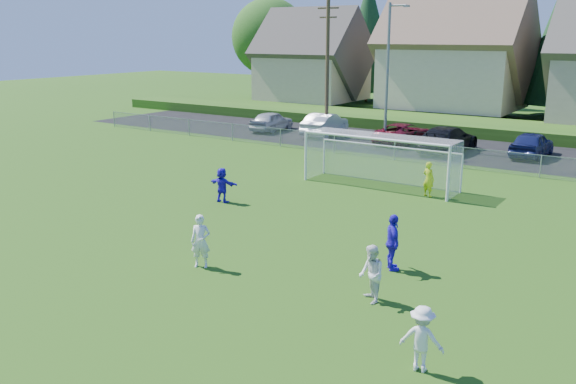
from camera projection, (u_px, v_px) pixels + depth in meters
name	position (u px, v px, depth m)	size (l,w,h in m)	color
ground	(124.00, 303.00, 16.51)	(160.00, 160.00, 0.00)	#193D0C
asphalt_lot	(459.00, 149.00, 38.60)	(60.00, 60.00, 0.00)	black
grass_embankment	(494.00, 129.00, 44.53)	(70.00, 6.00, 0.80)	#1E420F
soccer_ball	(374.00, 271.00, 18.47)	(0.22, 0.22, 0.22)	white
player_white_a	(201.00, 241.00, 18.89)	(0.62, 0.40, 1.69)	white
player_white_b	(371.00, 274.00, 16.41)	(0.78, 0.61, 1.60)	white
player_white_c	(422.00, 339.00, 13.04)	(0.96, 0.55, 1.49)	white
player_blue_a	(393.00, 242.00, 18.65)	(1.04, 0.43, 1.78)	#2B15CE
player_blue_b	(222.00, 185.00, 26.32)	(1.41, 0.45, 1.52)	#2B15CE
goalkeeper	(428.00, 179.00, 27.21)	(0.58, 0.38, 1.59)	#CEE31A
car_a	(271.00, 121.00, 45.94)	(1.75, 4.34, 1.48)	#9FA3A6
car_b	(325.00, 124.00, 43.81)	(1.71, 4.92, 1.62)	silver
car_c	(403.00, 133.00, 40.52)	(2.30, 4.99, 1.39)	#520918
car_d	(447.00, 139.00, 37.61)	(2.26, 5.56, 1.61)	black
car_e	(532.00, 144.00, 36.12)	(1.79, 4.46, 1.52)	#151B4A
soccer_goal	(382.00, 152.00, 29.00)	(7.42, 1.90, 2.50)	white
chainlink_fence	(428.00, 153.00, 34.03)	(52.06, 0.06, 1.20)	gray
streetlight	(388.00, 71.00, 38.59)	(1.38, 0.18, 9.00)	slate
utility_pole	(327.00, 63.00, 42.05)	(1.60, 0.26, 10.00)	#473321
houses_row	(554.00, 31.00, 47.72)	(53.90, 11.45, 13.27)	tan
tree_row	(557.00, 36.00, 53.37)	(65.98, 12.36, 13.80)	#382616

